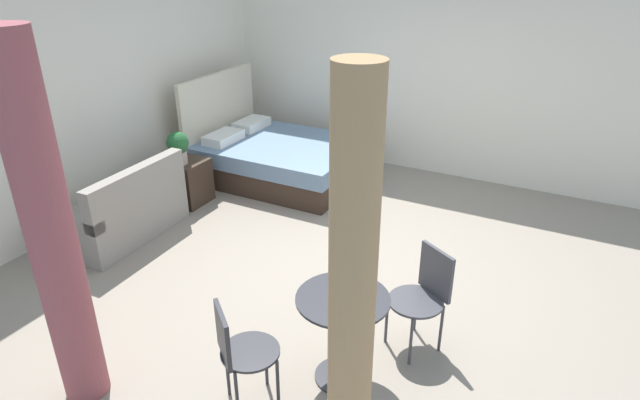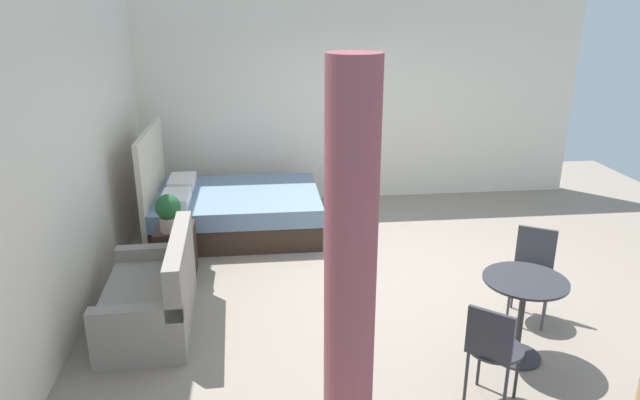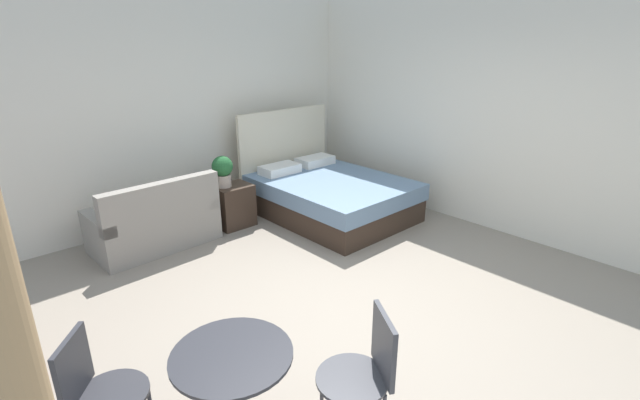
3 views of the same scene
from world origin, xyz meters
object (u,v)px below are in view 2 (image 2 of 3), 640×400
object	(u,v)px
nightstand	(177,251)
potted_plant	(168,211)
balcony_table	(522,303)
cafe_chair_near_window	(533,265)
cafe_chair_near_couch	(492,346)
couch	(154,297)
bed	(231,209)

from	to	relation	value
nightstand	potted_plant	world-z (taller)	potted_plant
balcony_table	cafe_chair_near_window	size ratio (longest dim) A/B	0.85
nightstand	cafe_chair_near_couch	bearing A→B (deg)	-134.39
nightstand	balcony_table	size ratio (longest dim) A/B	0.76
balcony_table	potted_plant	bearing A→B (deg)	59.62
cafe_chair_near_couch	couch	bearing A→B (deg)	60.88
couch	balcony_table	size ratio (longest dim) A/B	1.92
couch	cafe_chair_near_window	size ratio (longest dim) A/B	1.64
couch	nightstand	bearing A→B (deg)	-4.11
couch	bed	bearing A→B (deg)	-15.50
couch	cafe_chair_near_couch	distance (m)	2.93
bed	couch	size ratio (longest dim) A/B	1.51
couch	cafe_chair_near_window	bearing A→B (deg)	-93.41
potted_plant	nightstand	bearing A→B (deg)	-16.77
couch	balcony_table	distance (m)	3.17
cafe_chair_near_couch	bed	bearing A→B (deg)	28.34
bed	cafe_chair_near_couch	distance (m)	4.11
cafe_chair_near_window	cafe_chair_near_couch	bearing A→B (deg)	143.95
nightstand	potted_plant	size ratio (longest dim) A/B	1.38
nightstand	bed	bearing A→B (deg)	-24.34
balcony_table	bed	bearing A→B (deg)	38.70
potted_plant	cafe_chair_near_couch	size ratio (longest dim) A/B	0.48
potted_plant	balcony_table	world-z (taller)	potted_plant
potted_plant	balcony_table	size ratio (longest dim) A/B	0.55
bed	nightstand	size ratio (longest dim) A/B	3.80
balcony_table	cafe_chair_near_couch	world-z (taller)	cafe_chair_near_couch
nightstand	cafe_chair_near_couch	distance (m)	3.48
bed	potted_plant	distance (m)	1.48
couch	nightstand	world-z (taller)	couch
balcony_table	cafe_chair_near_couch	xyz separation A→B (m)	(-0.57, 0.49, 0.01)
nightstand	potted_plant	bearing A→B (deg)	163.23
cafe_chair_near_couch	balcony_table	bearing A→B (deg)	-40.49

